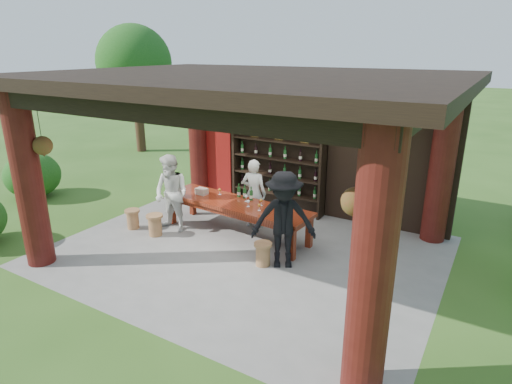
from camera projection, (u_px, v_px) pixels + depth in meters
The scene contains 15 objects.
ground at pixel (246, 251), 8.70m from camera, with size 90.00×90.00×0.00m, color #2D5119.
pavilion at pixel (256, 144), 8.37m from camera, with size 7.50×6.00×3.60m.
wine_shelf at pixel (277, 168), 10.64m from camera, with size 2.47×0.37×2.17m.
tasting_table at pixel (236, 207), 9.29m from camera, with size 3.54×1.15×0.75m.
stool_near_left at pixel (155, 224), 9.36m from camera, with size 0.36×0.36×0.48m.
stool_near_right at pixel (263, 253), 8.06m from camera, with size 0.35×0.35×0.46m.
stool_far_left at pixel (133, 218), 9.72m from camera, with size 0.34×0.34×0.45m.
host at pixel (254, 193), 9.69m from camera, with size 0.58×0.38×1.59m, color silver.
guest_woman at pixel (172, 194), 9.43m from camera, with size 0.84×0.66×1.74m, color silver.
guest_man at pixel (284, 220), 7.83m from camera, with size 1.19×0.69×1.85m, color black.
table_bottles at pixel (245, 192), 9.45m from camera, with size 0.44×0.13×0.31m.
table_glasses at pixel (259, 203), 8.99m from camera, with size 1.81×0.48×0.15m.
napkin_basket at pixel (202, 191), 9.74m from camera, with size 0.26×0.18×0.14m, color #BF6672.
shrubs at pixel (440, 251), 7.46m from camera, with size 16.30×8.29×1.36m.
trees at pixel (501, 84), 6.99m from camera, with size 21.95×11.99×4.80m.
Camera 1 is at (4.19, -6.65, 3.92)m, focal length 30.00 mm.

